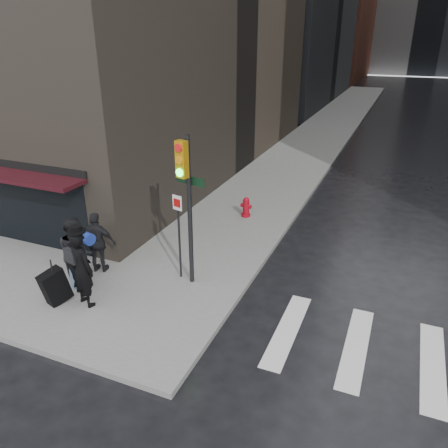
% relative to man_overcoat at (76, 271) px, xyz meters
% --- Properties ---
extents(ground, '(140.00, 140.00, 0.00)m').
position_rel_man_overcoat_xyz_m(ground, '(1.66, 0.17, -1.08)').
color(ground, black).
rests_on(ground, ground).
extents(sidewalk_left, '(4.00, 50.00, 0.15)m').
position_rel_man_overcoat_xyz_m(sidewalk_left, '(1.66, 27.17, -1.01)').
color(sidewalk_left, slate).
rests_on(sidewalk_left, ground).
extents(man_overcoat, '(1.42, 1.03, 2.22)m').
position_rel_man_overcoat_xyz_m(man_overcoat, '(0.00, 0.00, 0.00)').
color(man_overcoat, black).
rests_on(man_overcoat, ground).
extents(man_jeans, '(1.37, 1.19, 2.00)m').
position_rel_man_overcoat_xyz_m(man_jeans, '(-0.61, 0.74, 0.07)').
color(man_jeans, black).
rests_on(man_jeans, ground).
extents(man_greycoat, '(1.14, 0.69, 1.81)m').
position_rel_man_overcoat_xyz_m(man_greycoat, '(-0.56, 1.57, -0.03)').
color(man_greycoat, black).
rests_on(man_greycoat, ground).
extents(traffic_light, '(1.01, 0.57, 4.12)m').
position_rel_man_overcoat_xyz_m(traffic_light, '(2.10, 1.99, 1.72)').
color(traffic_light, black).
rests_on(traffic_light, ground).
extents(fire_hydrant, '(0.43, 0.33, 0.76)m').
position_rel_man_overcoat_xyz_m(fire_hydrant, '(1.93, 7.06, -0.59)').
color(fire_hydrant, '#9C0916').
rests_on(fire_hydrant, ground).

